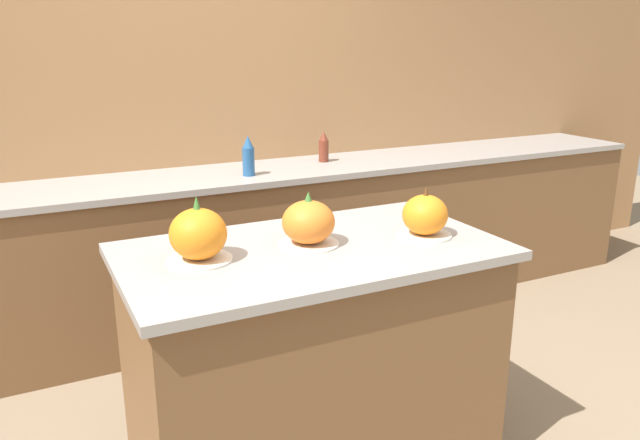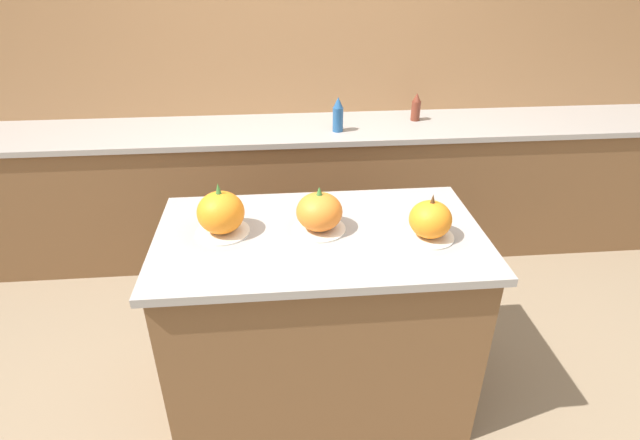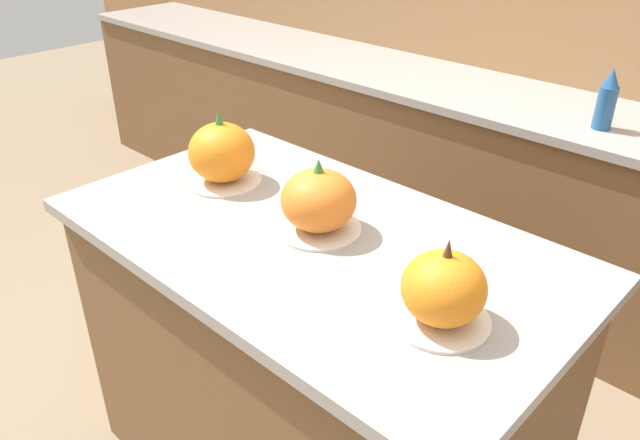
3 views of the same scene
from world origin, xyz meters
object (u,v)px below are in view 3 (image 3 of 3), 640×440
Objects in this scene: pumpkin_cake_center at (317,201)px; bottle_tall at (607,100)px; pumpkin_cake_right at (443,290)px; pumpkin_cake_left at (222,154)px.

bottle_tall is at bearing 79.42° from pumpkin_cake_center.
pumpkin_cake_right is at bearing -81.09° from bottle_tall.
pumpkin_cake_left reaches higher than pumpkin_cake_right.
pumpkin_cake_center is at bearing -100.58° from bottle_tall.
pumpkin_cake_left reaches higher than bottle_tall.
bottle_tall is at bearing 98.91° from pumpkin_cake_right.
pumpkin_cake_left reaches higher than pumpkin_cake_center.
bottle_tall is at bearing 62.89° from pumpkin_cake_left.
pumpkin_cake_right is 0.94× the size of bottle_tall.
pumpkin_cake_right is at bearing -7.67° from pumpkin_cake_left.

